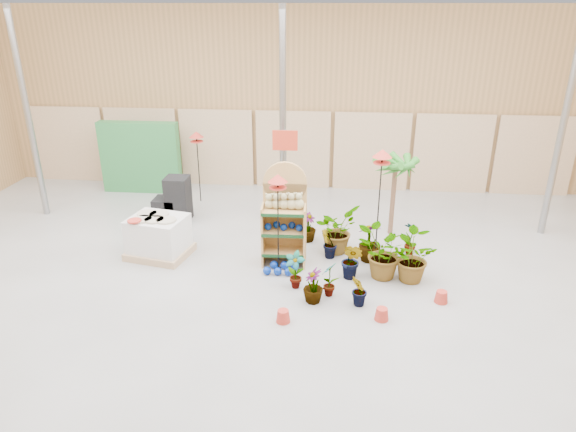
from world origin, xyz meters
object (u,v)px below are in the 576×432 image
display_shelf (285,218)px  bird_table_front (278,182)px  pallet_stack (159,236)px  potted_plant_2 (382,254)px

display_shelf → bird_table_front: 0.90m
pallet_stack → display_shelf: bearing=12.2°
display_shelf → potted_plant_2: bearing=-17.7°
pallet_stack → bird_table_front: bearing=3.2°
bird_table_front → potted_plant_2: 2.21m
display_shelf → pallet_stack: 2.46m
pallet_stack → bird_table_front: (2.34, -0.35, 1.30)m
bird_table_front → potted_plant_2: bird_table_front is taller
bird_table_front → potted_plant_2: size_ratio=1.94×
display_shelf → potted_plant_2: size_ratio=2.03×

